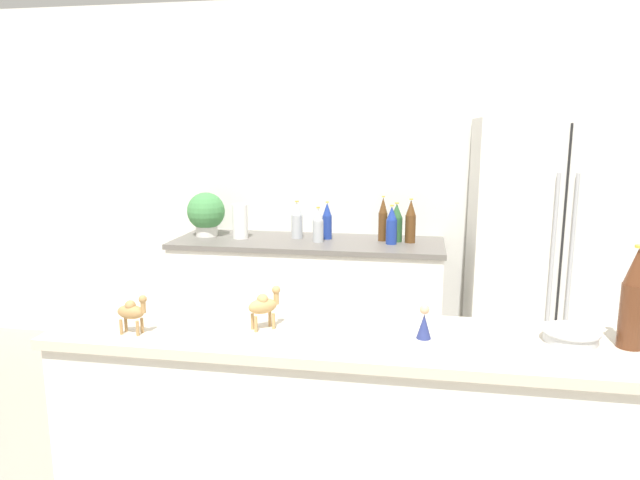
{
  "coord_description": "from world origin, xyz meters",
  "views": [
    {
      "loc": [
        0.34,
        -1.36,
        1.66
      ],
      "look_at": [
        -0.15,
        1.42,
        1.11
      ],
      "focal_mm": 32.0,
      "sensor_mm": 36.0,
      "label": 1
    }
  ],
  "objects_px": {
    "refrigerator": "(547,258)",
    "fruit_bowl": "(571,335)",
    "camel_figurine": "(132,311)",
    "back_bottle_1": "(297,220)",
    "potted_plant": "(206,213)",
    "wine_bottle": "(634,299)",
    "paper_towel_roll": "(240,221)",
    "back_bottle_2": "(318,225)",
    "back_bottle_4": "(396,223)",
    "back_bottle_0": "(327,221)",
    "wise_man_figurine_crimson": "(424,324)",
    "back_bottle_6": "(411,222)",
    "back_bottle_3": "(392,226)",
    "camel_figurine_second": "(264,305)",
    "back_bottle_5": "(383,220)"
  },
  "relations": [
    {
      "from": "refrigerator",
      "to": "fruit_bowl",
      "type": "distance_m",
      "value": 1.85
    },
    {
      "from": "fruit_bowl",
      "to": "camel_figurine",
      "type": "bearing_deg",
      "value": -172.84
    },
    {
      "from": "refrigerator",
      "to": "back_bottle_1",
      "type": "height_order",
      "value": "refrigerator"
    },
    {
      "from": "camel_figurine",
      "to": "potted_plant",
      "type": "bearing_deg",
      "value": 104.74
    },
    {
      "from": "wine_bottle",
      "to": "fruit_bowl",
      "type": "relative_size",
      "value": 1.8
    },
    {
      "from": "camel_figurine",
      "to": "paper_towel_roll",
      "type": "bearing_deg",
      "value": 97.98
    },
    {
      "from": "back_bottle_2",
      "to": "wine_bottle",
      "type": "distance_m",
      "value": 2.3
    },
    {
      "from": "paper_towel_roll",
      "to": "back_bottle_2",
      "type": "bearing_deg",
      "value": -3.43
    },
    {
      "from": "back_bottle_4",
      "to": "fruit_bowl",
      "type": "relative_size",
      "value": 1.45
    },
    {
      "from": "paper_towel_roll",
      "to": "wine_bottle",
      "type": "relative_size",
      "value": 0.72
    },
    {
      "from": "back_bottle_0",
      "to": "wise_man_figurine_crimson",
      "type": "xyz_separation_m",
      "value": [
        0.66,
        -2.02,
        -0.0
      ]
    },
    {
      "from": "back_bottle_2",
      "to": "back_bottle_6",
      "type": "height_order",
      "value": "back_bottle_6"
    },
    {
      "from": "refrigerator",
      "to": "back_bottle_0",
      "type": "height_order",
      "value": "refrigerator"
    },
    {
      "from": "back_bottle_1",
      "to": "back_bottle_2",
      "type": "relative_size",
      "value": 1.1
    },
    {
      "from": "paper_towel_roll",
      "to": "back_bottle_1",
      "type": "height_order",
      "value": "back_bottle_1"
    },
    {
      "from": "refrigerator",
      "to": "fruit_bowl",
      "type": "relative_size",
      "value": 9.4
    },
    {
      "from": "back_bottle_6",
      "to": "wine_bottle",
      "type": "xyz_separation_m",
      "value": [
        0.73,
        -1.95,
        0.09
      ]
    },
    {
      "from": "back_bottle_3",
      "to": "camel_figurine_second",
      "type": "xyz_separation_m",
      "value": [
        -0.33,
        -1.92,
        0.03
      ]
    },
    {
      "from": "refrigerator",
      "to": "wise_man_figurine_crimson",
      "type": "bearing_deg",
      "value": -112.35
    },
    {
      "from": "back_bottle_2",
      "to": "back_bottle_6",
      "type": "bearing_deg",
      "value": 7.99
    },
    {
      "from": "back_bottle_4",
      "to": "back_bottle_5",
      "type": "xyz_separation_m",
      "value": [
        -0.09,
        0.01,
        0.02
      ]
    },
    {
      "from": "wise_man_figurine_crimson",
      "to": "refrigerator",
      "type": "bearing_deg",
      "value": 67.65
    },
    {
      "from": "fruit_bowl",
      "to": "camel_figurine_second",
      "type": "bearing_deg",
      "value": -176.8
    },
    {
      "from": "back_bottle_3",
      "to": "camel_figurine",
      "type": "xyz_separation_m",
      "value": [
        -0.76,
        -2.04,
        0.03
      ]
    },
    {
      "from": "camel_figurine_second",
      "to": "potted_plant",
      "type": "bearing_deg",
      "value": 116.27
    },
    {
      "from": "back_bottle_4",
      "to": "back_bottle_6",
      "type": "xyz_separation_m",
      "value": [
        0.09,
        -0.02,
        0.01
      ]
    },
    {
      "from": "paper_towel_roll",
      "to": "back_bottle_3",
      "type": "xyz_separation_m",
      "value": [
        1.05,
        -0.02,
        0.01
      ]
    },
    {
      "from": "potted_plant",
      "to": "wine_bottle",
      "type": "bearing_deg",
      "value": -41.96
    },
    {
      "from": "back_bottle_1",
      "to": "back_bottle_3",
      "type": "xyz_separation_m",
      "value": [
        0.66,
        -0.09,
        -0.0
      ]
    },
    {
      "from": "back_bottle_0",
      "to": "wise_man_figurine_crimson",
      "type": "relative_size",
      "value": 2.27
    },
    {
      "from": "back_bottle_1",
      "to": "camel_figurine",
      "type": "bearing_deg",
      "value": -92.66
    },
    {
      "from": "paper_towel_roll",
      "to": "camel_figurine_second",
      "type": "bearing_deg",
      "value": -69.77
    },
    {
      "from": "back_bottle_0",
      "to": "back_bottle_3",
      "type": "relative_size",
      "value": 1.0
    },
    {
      "from": "camel_figurine",
      "to": "back_bottle_5",
      "type": "bearing_deg",
      "value": 72.05
    },
    {
      "from": "back_bottle_2",
      "to": "refrigerator",
      "type": "bearing_deg",
      "value": -1.05
    },
    {
      "from": "paper_towel_roll",
      "to": "wise_man_figurine_crimson",
      "type": "relative_size",
      "value": 2.07
    },
    {
      "from": "refrigerator",
      "to": "camel_figurine_second",
      "type": "relative_size",
      "value": 11.68
    },
    {
      "from": "back_bottle_1",
      "to": "back_bottle_5",
      "type": "height_order",
      "value": "back_bottle_5"
    },
    {
      "from": "back_bottle_2",
      "to": "potted_plant",
      "type": "bearing_deg",
      "value": 174.5
    },
    {
      "from": "back_bottle_5",
      "to": "wine_bottle",
      "type": "relative_size",
      "value": 0.93
    },
    {
      "from": "potted_plant",
      "to": "back_bottle_4",
      "type": "distance_m",
      "value": 1.34
    },
    {
      "from": "camel_figurine",
      "to": "wise_man_figurine_crimson",
      "type": "relative_size",
      "value": 1.19
    },
    {
      "from": "back_bottle_5",
      "to": "camel_figurine_second",
      "type": "xyz_separation_m",
      "value": [
        -0.27,
        -2.02,
        0.01
      ]
    },
    {
      "from": "camel_figurine_second",
      "to": "wise_man_figurine_crimson",
      "type": "relative_size",
      "value": 1.29
    },
    {
      "from": "back_bottle_0",
      "to": "back_bottle_4",
      "type": "distance_m",
      "value": 0.48
    },
    {
      "from": "back_bottle_1",
      "to": "wine_bottle",
      "type": "distance_m",
      "value": 2.49
    },
    {
      "from": "back_bottle_1",
      "to": "camel_figurine_second",
      "type": "relative_size",
      "value": 1.78
    },
    {
      "from": "back_bottle_4",
      "to": "wine_bottle",
      "type": "xyz_separation_m",
      "value": [
        0.82,
        -1.97,
        0.1
      ]
    },
    {
      "from": "fruit_bowl",
      "to": "wise_man_figurine_crimson",
      "type": "xyz_separation_m",
      "value": [
        -0.47,
        -0.05,
        0.03
      ]
    },
    {
      "from": "paper_towel_roll",
      "to": "back_bottle_3",
      "type": "height_order",
      "value": "back_bottle_3"
    }
  ]
}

